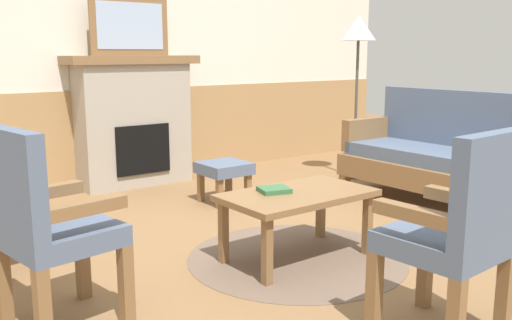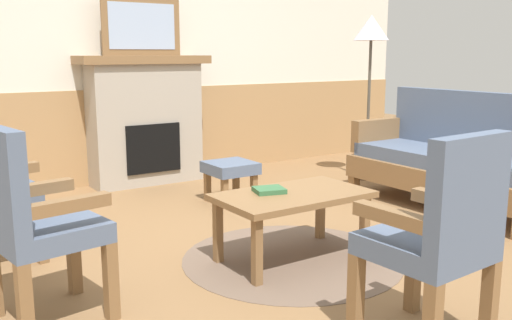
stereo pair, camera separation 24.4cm
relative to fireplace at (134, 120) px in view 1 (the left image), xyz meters
The scene contains 12 objects.
ground_plane 2.44m from the fireplace, 90.00° to the right, with size 14.00×14.00×0.00m, color olive.
wall_back 0.70m from the fireplace, 90.00° to the left, with size 7.20×0.14×2.70m.
fireplace is the anchor object (origin of this frame).
framed_picture 0.91m from the fireplace, 90.00° to the left, with size 0.80×0.04×0.56m.
couch 2.96m from the fireplace, 51.92° to the right, with size 0.70×1.80×0.98m.
coffee_table 2.58m from the fireplace, 92.19° to the right, with size 0.96×0.56×0.44m.
round_rug 2.64m from the fireplace, 92.19° to the right, with size 1.41×1.41×0.01m, color brown.
book_on_table 2.49m from the fireplace, 95.04° to the right, with size 0.18×0.16×0.03m, color #33663D.
footstool 1.22m from the fireplace, 74.40° to the right, with size 0.40×0.40×0.36m.
armchair_by_window_left 3.05m from the fireplace, 122.98° to the right, with size 0.54×0.54×0.98m.
armchair_front_left 3.79m from the fireplace, 93.50° to the right, with size 0.50×0.50×0.98m.
floor_lamp_by_couch 2.42m from the fireplace, 28.78° to the right, with size 0.36×0.36×1.68m.
Camera 1 is at (-2.41, -2.81, 1.31)m, focal length 39.59 mm.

